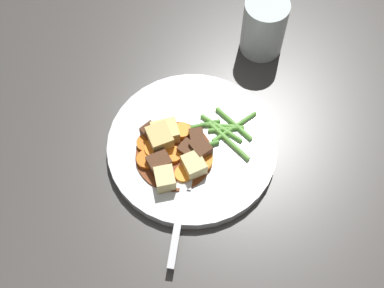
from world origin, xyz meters
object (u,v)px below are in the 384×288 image
dinner_plate (192,147)px  meat_chunk_4 (187,149)px  carrot_slice_3 (155,149)px  carrot_slice_5 (146,144)px  fork (181,203)px  meat_chunk_3 (150,132)px  potato_chunk_2 (165,179)px  potato_chunk_3 (194,165)px  carrot_slice_2 (182,131)px  potato_chunk_1 (165,133)px  carrot_slice_1 (175,157)px  carrot_slice_6 (147,160)px  potato_chunk_0 (160,139)px  carrot_slice_0 (184,174)px  water_glass (264,26)px  meat_chunk_0 (203,148)px  meat_chunk_2 (196,137)px  meat_chunk_1 (160,164)px  carrot_slice_4 (201,161)px

dinner_plate → meat_chunk_4: (0.01, 0.01, 0.02)m
carrot_slice_3 → dinner_plate: bearing=155.5°
carrot_slice_5 → fork: bearing=81.7°
carrot_slice_5 → meat_chunk_3: bearing=-144.3°
carrot_slice_3 → meat_chunk_3: bearing=-109.5°
potato_chunk_2 → carrot_slice_5: bearing=-101.9°
carrot_slice_5 → meat_chunk_4: (-0.04, 0.05, 0.01)m
potato_chunk_3 → carrot_slice_2: bearing=-111.9°
dinner_plate → potato_chunk_1: (0.02, -0.03, 0.02)m
dinner_plate → carrot_slice_2: carrot_slice_2 is taller
carrot_slice_1 → carrot_slice_6: same height
potato_chunk_1 → carrot_slice_1: bearing=74.0°
carrot_slice_5 → potato_chunk_0: size_ratio=0.80×
carrot_slice_0 → meat_chunk_4: (-0.03, -0.03, 0.01)m
carrot_slice_1 → meat_chunk_3: 0.05m
potato_chunk_0 → potato_chunk_3: (-0.01, 0.06, -0.00)m
fork → water_glass: bearing=-151.8°
meat_chunk_0 → meat_chunk_4: (0.02, -0.01, -0.00)m
potato_chunk_1 → meat_chunk_3: bearing=-43.6°
carrot_slice_1 → fork: 0.07m
carrot_slice_6 → meat_chunk_2: size_ratio=1.30×
meat_chunk_0 → potato_chunk_1: bearing=-62.6°
carrot_slice_5 → meat_chunk_3: (-0.01, -0.01, 0.01)m
potato_chunk_3 → meat_chunk_0: (-0.03, -0.01, 0.00)m
carrot_slice_3 → meat_chunk_4: (-0.04, 0.03, 0.00)m
potato_chunk_3 → meat_chunk_4: 0.03m
carrot_slice_5 → carrot_slice_0: bearing=100.6°
fork → meat_chunk_1: bearing=-99.2°
carrot_slice_0 → meat_chunk_3: size_ratio=1.19×
meat_chunk_0 → meat_chunk_2: size_ratio=1.22×
carrot_slice_5 → potato_chunk_2: potato_chunk_2 is taller
carrot_slice_4 → water_glass: water_glass is taller
carrot_slice_2 → carrot_slice_6: (0.07, 0.01, -0.00)m
potato_chunk_3 → meat_chunk_0: size_ratio=1.19×
dinner_plate → potato_chunk_3: (0.02, 0.03, 0.02)m
meat_chunk_1 → carrot_slice_2: bearing=-156.9°
fork → water_glass: water_glass is taller
potato_chunk_3 → meat_chunk_1: potato_chunk_3 is taller
dinner_plate → carrot_slice_5: size_ratio=8.82×
potato_chunk_2 → meat_chunk_3: (-0.03, -0.08, -0.00)m
water_glass → carrot_slice_5: bearing=9.7°
carrot_slice_1 → potato_chunk_2: size_ratio=0.82×
carrot_slice_6 → meat_chunk_0: bearing=152.8°
dinner_plate → carrot_slice_3: 0.06m
carrot_slice_2 → meat_chunk_2: meat_chunk_2 is taller
water_glass → dinner_plate: bearing=21.9°
meat_chunk_4 → water_glass: water_glass is taller
meat_chunk_3 → carrot_slice_0: bearing=89.8°
meat_chunk_4 → carrot_slice_1: bearing=-9.0°
meat_chunk_3 → potato_chunk_3: bearing=101.8°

